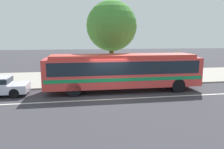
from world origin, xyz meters
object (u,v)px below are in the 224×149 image
pedestrian_walking_along_curb (136,70)px  bus_stop_sign (176,63)px  street_tree_near_stop (112,26)px  pedestrian_waiting_near_sign (106,70)px  transit_bus (123,70)px

pedestrian_walking_along_curb → bus_stop_sign: 3.41m
pedestrian_walking_along_curb → bus_stop_sign: bus_stop_sign is taller
pedestrian_walking_along_curb → street_tree_near_stop: bearing=154.6°
pedestrian_waiting_near_sign → pedestrian_walking_along_curb: size_ratio=1.02×
bus_stop_sign → street_tree_near_stop: size_ratio=0.37×
transit_bus → pedestrian_walking_along_curb: size_ratio=6.62×
pedestrian_waiting_near_sign → street_tree_near_stop: size_ratio=0.25×
transit_bus → bus_stop_sign: 5.27m
transit_bus → street_tree_near_stop: bearing=95.1°
pedestrian_walking_along_curb → bus_stop_sign: size_ratio=0.66×
bus_stop_sign → street_tree_near_stop: street_tree_near_stop is taller
pedestrian_walking_along_curb → bus_stop_sign: bearing=-11.6°
street_tree_near_stop → pedestrian_waiting_near_sign: bearing=-157.6°
transit_bus → bus_stop_sign: size_ratio=4.38×
bus_stop_sign → street_tree_near_stop: (-5.26, 1.62, 3.11)m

